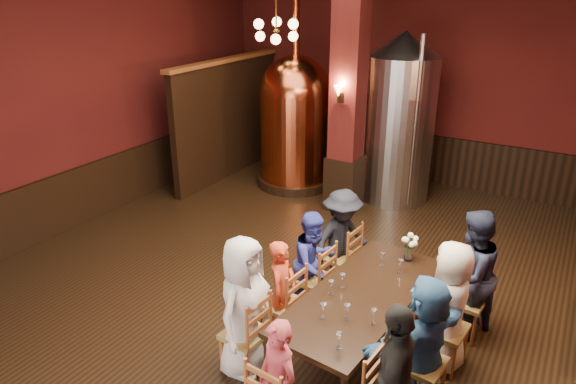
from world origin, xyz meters
The scene contains 34 objects.
room centered at (0.00, 0.00, 2.25)m, with size 10.00×10.02×4.50m.
wainscot_back centered at (0.00, 4.96, 0.50)m, with size 7.90×0.08×1.00m, color black.
wainscot_left centered at (-3.96, 0.00, 0.50)m, with size 0.08×9.90×1.00m, color black.
column centered at (-0.30, 2.80, 2.25)m, with size 0.58×0.58×4.50m, color #47130F.
partition centered at (-3.20, 3.20, 1.20)m, with size 0.22×3.50×2.40m, color black.
pendant_cluster centered at (-1.80, 2.90, 3.10)m, with size 0.90×0.90×1.70m, color #A57226, non-canonical shape.
sconce_column centered at (-0.30, 2.50, 2.20)m, with size 0.20×0.20×0.36m, color black, non-canonical shape.
dining_table centered at (1.54, -0.74, 0.69)m, with size 1.22×2.48×0.75m.
chair_0 centered at (0.60, -1.66, 0.46)m, with size 0.46×0.46×0.92m, color #954F26, non-canonical shape.
person_0 centered at (0.60, -1.66, 0.79)m, with size 0.77×0.50×1.58m, color silver.
chair_1 centered at (0.66, -0.99, 0.46)m, with size 0.46×0.46×0.92m, color #954F26, non-canonical shape.
person_1 centered at (0.66, -0.99, 0.63)m, with size 0.46×0.30×1.26m, color #B4371E.
chair_2 centered at (0.72, -0.33, 0.46)m, with size 0.46×0.46×0.92m, color #954F26, non-canonical shape.
person_2 centered at (0.72, -0.33, 0.68)m, with size 0.66×0.33×1.37m, color navy.
chair_3 centered at (0.79, 0.34, 0.46)m, with size 0.46×0.46×0.92m, color #954F26, non-canonical shape.
person_3 centered at (0.79, 0.34, 0.72)m, with size 0.93×0.53×1.43m, color black.
person_4 centered at (2.29, -1.82, 0.75)m, with size 0.88×0.37×1.51m, color black.
chair_5 centered at (2.35, -1.15, 0.46)m, with size 0.46×0.46×0.92m, color #954F26, non-canonical shape.
person_5 centered at (2.35, -1.15, 0.71)m, with size 1.31×0.42×1.42m, color #305D90.
chair_6 centered at (2.41, -0.49, 0.46)m, with size 0.46×0.46×0.92m, color #954F26, non-canonical shape.
person_6 centered at (2.41, -0.49, 0.74)m, with size 0.73×0.47×1.48m, color beige.
chair_7 centered at (2.48, 0.18, 0.46)m, with size 0.46×0.46×0.92m, color #954F26, non-canonical shape.
person_7 centered at (2.48, 0.18, 0.80)m, with size 0.77×0.38×1.59m, color #1D223A.
copper_kettle centered at (-1.68, 3.41, 1.36)m, with size 1.73×1.73×3.72m.
steel_vessel centered at (0.33, 3.73, 1.57)m, with size 1.32×1.32×3.13m.
rose_vase centered at (1.74, 0.22, 0.98)m, with size 0.21×0.21×0.35m.
wine_glass_0 centered at (1.84, -1.19, 0.83)m, with size 0.07×0.07×0.17m, color white, non-canonical shape.
wine_glass_1 centered at (1.70, -1.69, 0.83)m, with size 0.07×0.07×0.17m, color white, non-canonical shape.
wine_glass_2 centered at (1.58, -1.25, 0.83)m, with size 0.07×0.07×0.17m, color white, non-canonical shape.
wine_glass_3 centered at (1.51, -0.08, 0.83)m, with size 0.07×0.07×0.17m, color white, non-canonical shape.
wine_glass_4 centered at (1.29, -0.74, 0.83)m, with size 0.07×0.07×0.17m, color white, non-canonical shape.
wine_glass_5 centered at (1.36, -1.36, 0.83)m, with size 0.07×0.07×0.17m, color white, non-canonical shape.
wine_glass_6 centered at (1.25, -0.93, 0.83)m, with size 0.07×0.07×0.17m, color white, non-canonical shape.
wine_glass_7 centered at (1.74, -0.12, 0.83)m, with size 0.07×0.07×0.17m, color white, non-canonical shape.
Camera 1 is at (3.26, -5.27, 3.93)m, focal length 32.00 mm.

